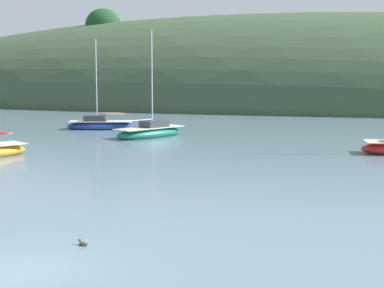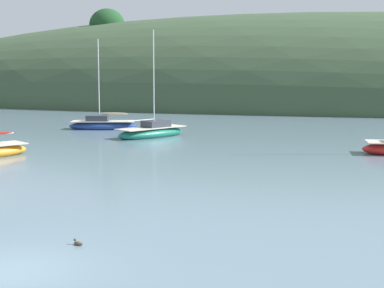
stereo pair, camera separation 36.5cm
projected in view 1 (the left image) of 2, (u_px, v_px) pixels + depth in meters
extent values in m
plane|color=slate|center=(18.00, 271.00, 17.42)|extent=(400.00, 400.00, 0.00)
ellipsoid|color=#384C33|center=(285.00, 106.00, 88.95)|extent=(150.00, 36.00, 27.10)
ellipsoid|color=#1E4723|center=(103.00, 25.00, 92.88)|extent=(5.58, 5.07, 5.07)
ellipsoid|color=navy|center=(101.00, 126.00, 56.53)|extent=(6.72, 3.82, 1.02)
cube|color=beige|center=(101.00, 121.00, 56.47)|extent=(6.19, 3.52, 0.06)
cube|color=#333842|center=(95.00, 118.00, 56.43)|extent=(2.35, 1.91, 0.56)
cylinder|color=silver|center=(96.00, 80.00, 55.97)|extent=(0.09, 0.09, 7.66)
cylinder|color=silver|center=(111.00, 114.00, 56.41)|extent=(2.59, 0.80, 0.07)
ellipsoid|color=tan|center=(111.00, 114.00, 56.40)|extent=(2.53, 0.89, 0.20)
ellipsoid|color=#196B56|center=(149.00, 133.00, 50.28)|extent=(5.40, 6.97, 1.08)
cube|color=beige|center=(149.00, 128.00, 50.22)|extent=(4.97, 6.41, 0.06)
cube|color=#333842|center=(154.00, 124.00, 50.56)|extent=(2.38, 2.61, 0.58)
cylinder|color=silver|center=(152.00, 79.00, 49.94)|extent=(0.09, 0.09, 8.09)
cylinder|color=silver|center=(139.00, 120.00, 49.38)|extent=(1.50, 2.47, 0.07)
ellipsoid|color=#473828|center=(83.00, 244.00, 19.87)|extent=(0.38, 0.29, 0.16)
sphere|color=#1E4723|center=(80.00, 240.00, 19.94)|extent=(0.09, 0.09, 0.09)
cone|color=gold|center=(78.00, 240.00, 19.98)|extent=(0.05, 0.05, 0.04)
cone|color=#473828|center=(86.00, 244.00, 19.78)|extent=(0.10, 0.09, 0.08)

